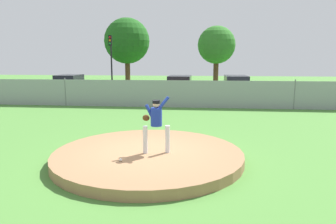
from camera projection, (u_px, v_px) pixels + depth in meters
ground_plane at (169, 120)px, 14.86m from camera, size 80.00×80.00×0.00m
asphalt_strip at (180, 98)px, 23.19m from camera, size 44.00×7.00×0.01m
pitchers_mound at (148, 155)px, 8.95m from camera, size 5.48×5.48×0.27m
pitcher_youth at (156, 121)px, 8.60m from camera, size 0.78×0.32×1.63m
baseball at (121, 160)px, 8.03m from camera, size 0.07×0.07×0.07m
chainlink_fence at (176, 94)px, 18.64m from camera, size 34.94×0.07×1.75m
parked_car_navy at (70, 87)px, 23.88m from camera, size 1.82×4.04×1.72m
parked_car_silver at (236, 88)px, 22.68m from camera, size 1.80×4.59×1.72m
parked_car_red at (180, 87)px, 23.38m from camera, size 1.95×4.35×1.67m
traffic_cone_orange at (134, 93)px, 24.48m from camera, size 0.40×0.40×0.55m
traffic_light_near at (111, 54)px, 27.51m from camera, size 0.28×0.46×5.00m
tree_broad_left at (127, 41)px, 31.99m from camera, size 4.72×4.72×7.15m
tree_tall_centre at (217, 45)px, 30.05m from camera, size 3.68×3.68×6.12m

